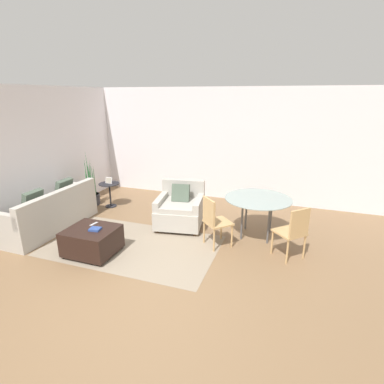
{
  "coord_description": "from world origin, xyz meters",
  "views": [
    {
      "loc": [
        1.92,
        -3.27,
        2.57
      ],
      "look_at": [
        0.09,
        1.99,
        0.75
      ],
      "focal_mm": 28.0,
      "sensor_mm": 36.0,
      "label": 1
    }
  ],
  "objects_px": {
    "book_stack": "(95,229)",
    "tv_remote_primary": "(94,224)",
    "picture_frame": "(109,180)",
    "dining_table": "(258,202)",
    "dining_chair_near_left": "(214,219)",
    "dining_chair_near_right": "(294,230)",
    "armchair": "(180,209)",
    "side_table": "(110,190)",
    "potted_plant": "(91,193)",
    "ottoman": "(92,240)",
    "couch": "(49,215)"
  },
  "relations": [
    {
      "from": "picture_frame",
      "to": "side_table",
      "type": "bearing_deg",
      "value": 90.0
    },
    {
      "from": "picture_frame",
      "to": "dining_chair_near_right",
      "type": "relative_size",
      "value": 0.19
    },
    {
      "from": "armchair",
      "to": "dining_table",
      "type": "relative_size",
      "value": 0.85
    },
    {
      "from": "book_stack",
      "to": "dining_chair_near_right",
      "type": "distance_m",
      "value": 3.22
    },
    {
      "from": "couch",
      "to": "book_stack",
      "type": "height_order",
      "value": "couch"
    },
    {
      "from": "potted_plant",
      "to": "dining_chair_near_left",
      "type": "relative_size",
      "value": 1.49
    },
    {
      "from": "couch",
      "to": "dining_chair_near_left",
      "type": "xyz_separation_m",
      "value": [
        3.29,
        0.37,
        0.22
      ]
    },
    {
      "from": "book_stack",
      "to": "side_table",
      "type": "bearing_deg",
      "value": 118.25
    },
    {
      "from": "couch",
      "to": "ottoman",
      "type": "bearing_deg",
      "value": -21.19
    },
    {
      "from": "book_stack",
      "to": "dining_chair_near_left",
      "type": "bearing_deg",
      "value": 28.02
    },
    {
      "from": "dining_table",
      "to": "dining_chair_near_right",
      "type": "distance_m",
      "value": 0.95
    },
    {
      "from": "armchair",
      "to": "potted_plant",
      "type": "distance_m",
      "value": 2.54
    },
    {
      "from": "dining_chair_near_left",
      "to": "dining_chair_near_right",
      "type": "bearing_deg",
      "value": 0.0
    },
    {
      "from": "tv_remote_primary",
      "to": "potted_plant",
      "type": "relative_size",
      "value": 0.12
    },
    {
      "from": "ottoman",
      "to": "dining_chair_near_right",
      "type": "height_order",
      "value": "dining_chair_near_right"
    },
    {
      "from": "couch",
      "to": "dining_table",
      "type": "xyz_separation_m",
      "value": [
        3.95,
        1.03,
        0.39
      ]
    },
    {
      "from": "ottoman",
      "to": "dining_chair_near_right",
      "type": "relative_size",
      "value": 0.89
    },
    {
      "from": "tv_remote_primary",
      "to": "dining_chair_near_right",
      "type": "relative_size",
      "value": 0.18
    },
    {
      "from": "dining_chair_near_right",
      "to": "tv_remote_primary",
      "type": "bearing_deg",
      "value": -167.04
    },
    {
      "from": "dining_table",
      "to": "dining_chair_near_left",
      "type": "xyz_separation_m",
      "value": [
        -0.66,
        -0.66,
        -0.17
      ]
    },
    {
      "from": "tv_remote_primary",
      "to": "armchair",
      "type": "bearing_deg",
      "value": 52.76
    },
    {
      "from": "picture_frame",
      "to": "dining_table",
      "type": "distance_m",
      "value": 3.54
    },
    {
      "from": "dining_chair_near_left",
      "to": "couch",
      "type": "bearing_deg",
      "value": -173.63
    },
    {
      "from": "armchair",
      "to": "potted_plant",
      "type": "xyz_separation_m",
      "value": [
        -2.5,
        0.45,
        -0.07
      ]
    },
    {
      "from": "dining_chair_near_left",
      "to": "book_stack",
      "type": "bearing_deg",
      "value": -151.98
    },
    {
      "from": "book_stack",
      "to": "tv_remote_primary",
      "type": "bearing_deg",
      "value": 131.35
    },
    {
      "from": "ottoman",
      "to": "picture_frame",
      "type": "bearing_deg",
      "value": 116.29
    },
    {
      "from": "armchair",
      "to": "side_table",
      "type": "bearing_deg",
      "value": 166.68
    },
    {
      "from": "side_table",
      "to": "picture_frame",
      "type": "xyz_separation_m",
      "value": [
        0.0,
        -0.0,
        0.24
      ]
    },
    {
      "from": "potted_plant",
      "to": "picture_frame",
      "type": "relative_size",
      "value": 7.74
    },
    {
      "from": "armchair",
      "to": "tv_remote_primary",
      "type": "bearing_deg",
      "value": -127.24
    },
    {
      "from": "dining_chair_near_left",
      "to": "dining_chair_near_right",
      "type": "distance_m",
      "value": 1.32
    },
    {
      "from": "armchair",
      "to": "dining_chair_near_right",
      "type": "bearing_deg",
      "value": -16.11
    },
    {
      "from": "book_stack",
      "to": "dining_chair_near_right",
      "type": "xyz_separation_m",
      "value": [
        3.08,
        0.94,
        0.05
      ]
    },
    {
      "from": "tv_remote_primary",
      "to": "dining_table",
      "type": "distance_m",
      "value": 2.95
    },
    {
      "from": "picture_frame",
      "to": "dining_table",
      "type": "xyz_separation_m",
      "value": [
        3.51,
        -0.44,
        0.03
      ]
    },
    {
      "from": "ottoman",
      "to": "dining_chair_near_right",
      "type": "bearing_deg",
      "value": 16.24
    },
    {
      "from": "ottoman",
      "to": "tv_remote_primary",
      "type": "distance_m",
      "value": 0.28
    },
    {
      "from": "book_stack",
      "to": "picture_frame",
      "type": "relative_size",
      "value": 1.12
    },
    {
      "from": "book_stack",
      "to": "potted_plant",
      "type": "bearing_deg",
      "value": 128.76
    },
    {
      "from": "armchair",
      "to": "dining_chair_near_left",
      "type": "distance_m",
      "value": 1.09
    },
    {
      "from": "armchair",
      "to": "dining_table",
      "type": "bearing_deg",
      "value": 0.95
    },
    {
      "from": "ottoman",
      "to": "dining_chair_near_left",
      "type": "bearing_deg",
      "value": 26.5
    },
    {
      "from": "book_stack",
      "to": "dining_chair_near_left",
      "type": "distance_m",
      "value": 1.99
    },
    {
      "from": "ottoman",
      "to": "dining_chair_near_left",
      "type": "height_order",
      "value": "dining_chair_near_left"
    },
    {
      "from": "tv_remote_primary",
      "to": "side_table",
      "type": "relative_size",
      "value": 0.29
    },
    {
      "from": "potted_plant",
      "to": "picture_frame",
      "type": "xyz_separation_m",
      "value": [
        0.53,
        0.02,
        0.37
      ]
    },
    {
      "from": "couch",
      "to": "tv_remote_primary",
      "type": "distance_m",
      "value": 1.42
    },
    {
      "from": "armchair",
      "to": "dining_table",
      "type": "distance_m",
      "value": 1.57
    },
    {
      "from": "picture_frame",
      "to": "dining_chair_near_left",
      "type": "xyz_separation_m",
      "value": [
        2.85,
        -1.1,
        -0.13
      ]
    }
  ]
}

